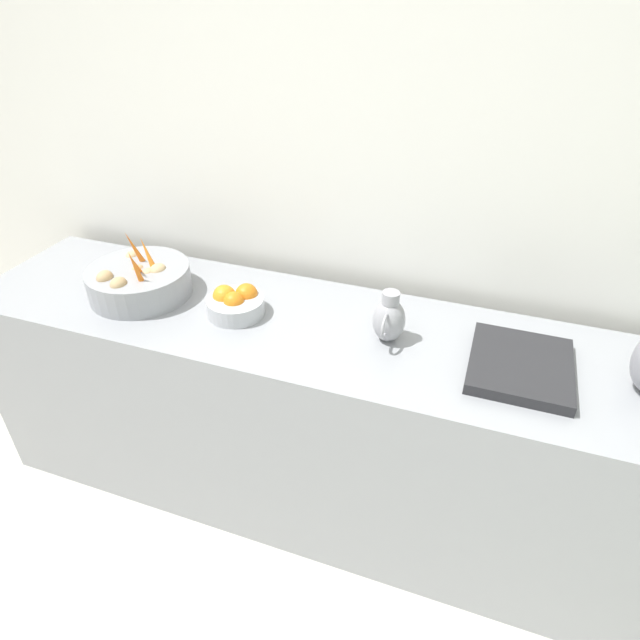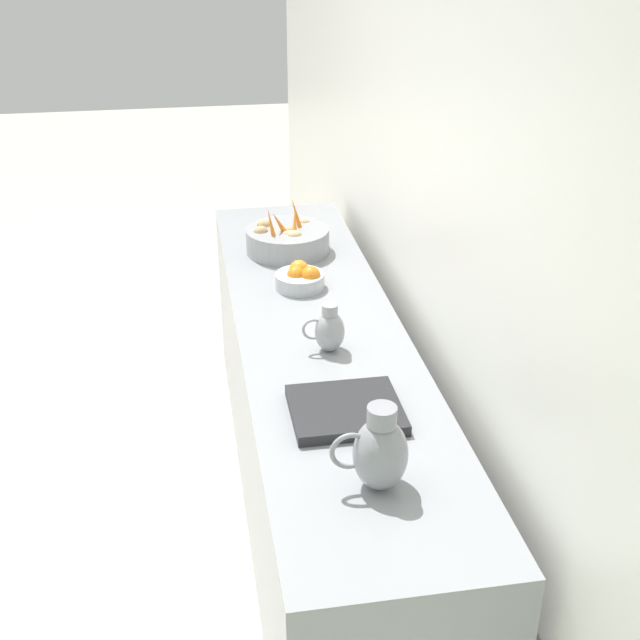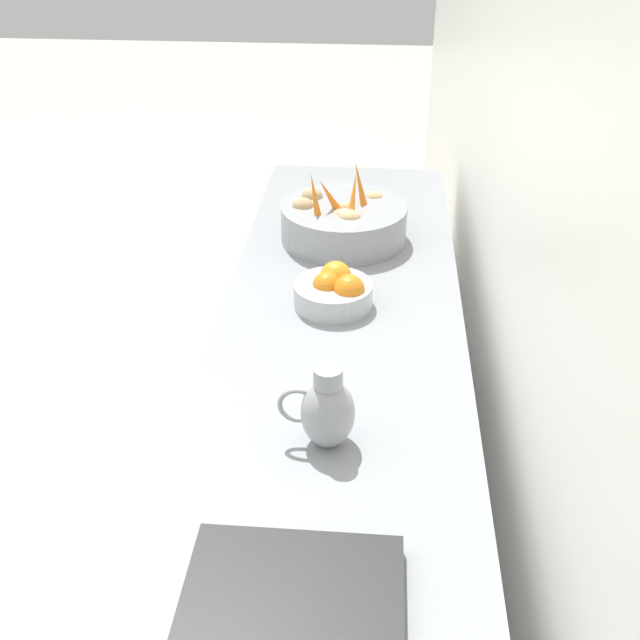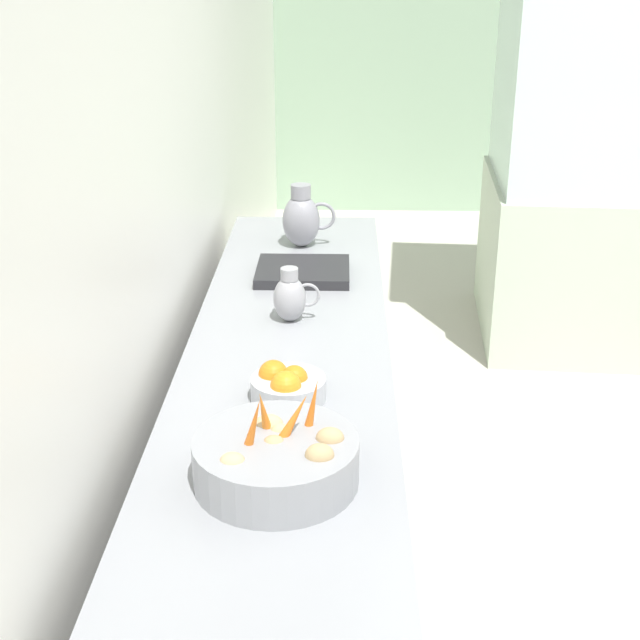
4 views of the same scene
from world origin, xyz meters
The scene contains 8 objects.
tile_wall_left centered at (-1.95, 0.54, 1.50)m, with size 0.10×8.23×3.00m, color white.
prep_counter centered at (-1.53, 0.04, 0.43)m, with size 0.62×2.74×0.86m, color gray.
vegetable_colander centered at (-1.51, -0.71, 0.92)m, with size 0.37×0.37×0.24m.
orange_bowl centered at (-1.51, -0.32, 0.90)m, with size 0.20×0.20×0.10m.
metal_pitcher_tall centered at (-1.53, 1.00, 0.98)m, with size 0.21×0.15×0.25m.
metal_pitcher_short centered at (-1.53, 0.23, 0.94)m, with size 0.15×0.11×0.18m.
counter_sink_basin centered at (-1.51, 0.65, 0.88)m, with size 0.34×0.30×0.04m, color #232326.
glass_block_booth centered at (0.02, 2.15, 1.05)m, with size 1.34×1.23×2.12m.
Camera 4 is at (-1.37, -2.40, 1.98)m, focal length 49.36 mm.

